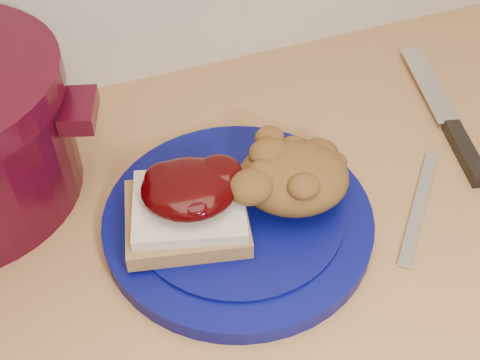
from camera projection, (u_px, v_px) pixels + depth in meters
name	position (u px, v px, depth m)	size (l,w,h in m)	color
plate	(238.00, 220.00, 0.67)	(0.30, 0.30, 0.02)	#050953
sandwich	(188.00, 204.00, 0.63)	(0.15, 0.14, 0.06)	olive
stuffing_mound	(293.00, 177.00, 0.65)	(0.12, 0.10, 0.06)	brown
chef_knife	(455.00, 132.00, 0.77)	(0.10, 0.28, 0.02)	black
butter_knife	(419.00, 205.00, 0.69)	(0.19, 0.01, 0.00)	silver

